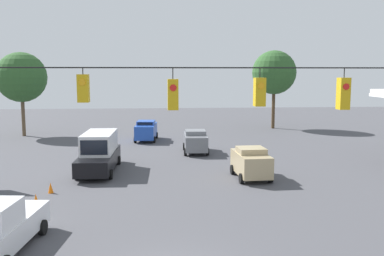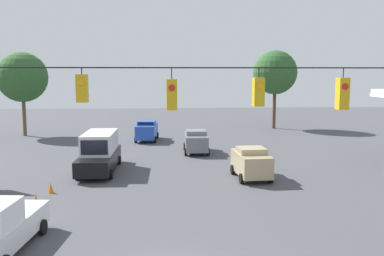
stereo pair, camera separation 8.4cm
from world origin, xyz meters
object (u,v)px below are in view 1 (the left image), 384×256
object	(u,v)px
tree_horizon_left	(274,73)
overhead_signal_span	(176,133)
tree_horizon_right	(21,77)
traffic_cone_third	(25,213)
traffic_cone_fifth	(51,188)
box_truck_black_withflow_far	(99,152)
sedan_tan_oncoming_far	(251,162)
sedan_grey_oncoming_deep	(196,141)
traffic_cone_fourth	(36,200)
sedan_blue_withflow_deep	(146,130)
traffic_cone_second	(8,234)

from	to	relation	value
tree_horizon_left	overhead_signal_span	bearing A→B (deg)	70.54
tree_horizon_left	tree_horizon_right	bearing A→B (deg)	8.21
traffic_cone_third	traffic_cone_fifth	xyz separation A→B (m)	(-0.09, -4.42, 0.00)
box_truck_black_withflow_far	sedan_tan_oncoming_far	bearing A→B (deg)	163.99
sedan_grey_oncoming_deep	tree_horizon_right	distance (m)	21.72
tree_horizon_right	tree_horizon_left	bearing A→B (deg)	-171.79
box_truck_black_withflow_far	sedan_grey_oncoming_deep	xyz separation A→B (m)	(-7.28, -6.39, -0.33)
overhead_signal_span	traffic_cone_fifth	size ratio (longest dim) A/B	37.42
sedan_tan_oncoming_far	traffic_cone_fourth	xyz separation A→B (m)	(12.28, 4.79, -0.74)
traffic_cone_third	tree_horizon_left	size ratio (longest dim) A/B	0.06
traffic_cone_third	tree_horizon_right	size ratio (longest dim) A/B	0.07
tree_horizon_right	sedan_grey_oncoming_deep	bearing A→B (deg)	147.42
sedan_blue_withflow_deep	traffic_cone_second	size ratio (longest dim) A/B	7.47
traffic_cone_third	sedan_tan_oncoming_far	bearing A→B (deg)	-150.47
traffic_cone_fourth	tree_horizon_right	bearing A→B (deg)	-72.04
traffic_cone_third	traffic_cone_fifth	world-z (taller)	same
sedan_tan_oncoming_far	tree_horizon_left	world-z (taller)	tree_horizon_left
overhead_signal_span	sedan_tan_oncoming_far	xyz separation A→B (m)	(-5.41, -13.75, -3.90)
sedan_grey_oncoming_deep	tree_horizon_right	bearing A→B (deg)	-32.58
sedan_blue_withflow_deep	traffic_cone_fifth	bearing A→B (deg)	75.29
sedan_tan_oncoming_far	traffic_cone_second	distance (m)	15.41
sedan_grey_oncoming_deep	tree_horizon_left	world-z (taller)	tree_horizon_left
traffic_cone_fifth	sedan_tan_oncoming_far	bearing A→B (deg)	-168.36
sedan_blue_withflow_deep	traffic_cone_third	world-z (taller)	sedan_blue_withflow_deep
sedan_tan_oncoming_far	tree_horizon_right	xyz separation A→B (m)	(20.52, -20.62, 5.28)
box_truck_black_withflow_far	sedan_grey_oncoming_deep	bearing A→B (deg)	-138.71
box_truck_black_withflow_far	tree_horizon_left	size ratio (longest dim) A/B	0.73
sedan_blue_withflow_deep	tree_horizon_right	distance (m)	14.99
overhead_signal_span	traffic_cone_third	size ratio (longest dim) A/B	37.42
traffic_cone_fourth	traffic_cone_fifth	world-z (taller)	same
tree_horizon_right	sedan_tan_oncoming_far	bearing A→B (deg)	134.87
traffic_cone_fourth	tree_horizon_left	distance (m)	36.54
traffic_cone_second	traffic_cone_fifth	xyz separation A→B (m)	(0.01, -7.03, 0.00)
tree_horizon_right	overhead_signal_span	bearing A→B (deg)	113.73
sedan_grey_oncoming_deep	tree_horizon_right	xyz separation A→B (m)	(17.74, -11.34, 5.32)
box_truck_black_withflow_far	traffic_cone_third	world-z (taller)	box_truck_black_withflow_far
sedan_blue_withflow_deep	sedan_grey_oncoming_deep	bearing A→B (deg)	122.09
sedan_tan_oncoming_far	traffic_cone_third	xyz separation A→B (m)	(12.20, 6.91, -0.74)
traffic_cone_second	traffic_cone_third	xyz separation A→B (m)	(0.11, -2.62, 0.00)
sedan_blue_withflow_deep	tree_horizon_right	world-z (taller)	tree_horizon_right
overhead_signal_span	traffic_cone_fourth	bearing A→B (deg)	-52.51
sedan_blue_withflow_deep	traffic_cone_second	bearing A→B (deg)	79.21
traffic_cone_third	tree_horizon_right	xyz separation A→B (m)	(8.33, -27.52, 6.02)
box_truck_black_withflow_far	sedan_blue_withflow_deep	world-z (taller)	box_truck_black_withflow_far
sedan_tan_oncoming_far	traffic_cone_third	size ratio (longest dim) A/B	6.35
box_truck_black_withflow_far	traffic_cone_third	distance (m)	10.08
sedan_blue_withflow_deep	traffic_cone_fifth	world-z (taller)	sedan_blue_withflow_deep
sedan_tan_oncoming_far	traffic_cone_fifth	bearing A→B (deg)	11.64
overhead_signal_span	box_truck_black_withflow_far	size ratio (longest dim) A/B	3.31
sedan_grey_oncoming_deep	tree_horizon_right	world-z (taller)	tree_horizon_right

